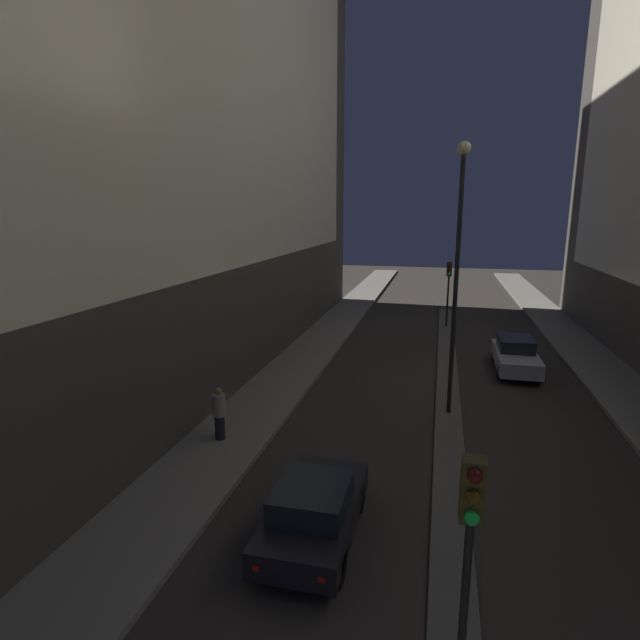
% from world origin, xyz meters
% --- Properties ---
extents(building_left, '(6.01, 38.49, 30.56)m').
position_xyz_m(building_left, '(-11.41, 19.25, 15.29)').
color(building_left, '#423D38').
rests_on(building_left, ground).
extents(median_strip, '(0.94, 35.06, 0.11)m').
position_xyz_m(median_strip, '(0.00, 18.53, 0.05)').
color(median_strip, '#56544F').
rests_on(median_strip, ground).
extents(traffic_light_near, '(0.32, 0.42, 4.15)m').
position_xyz_m(traffic_light_near, '(0.00, 4.14, 3.17)').
color(traffic_light_near, black).
rests_on(traffic_light_near, median_strip).
extents(traffic_light_mid, '(0.32, 0.42, 4.15)m').
position_xyz_m(traffic_light_mid, '(0.00, 30.28, 3.17)').
color(traffic_light_mid, black).
rests_on(traffic_light_mid, median_strip).
extents(street_lamp, '(0.47, 0.47, 9.57)m').
position_xyz_m(street_lamp, '(0.00, 15.87, 6.14)').
color(street_lamp, black).
rests_on(street_lamp, median_strip).
extents(car_left_lane, '(1.86, 4.16, 1.51)m').
position_xyz_m(car_left_lane, '(-3.08, 7.76, 0.76)').
color(car_left_lane, black).
rests_on(car_left_lane, ground).
extents(car_right_lane, '(1.80, 4.47, 1.57)m').
position_xyz_m(car_right_lane, '(3.08, 21.93, 0.79)').
color(car_right_lane, '#B2B2B7').
rests_on(car_right_lane, ground).
extents(pedestrian_on_left_sidewalk, '(0.43, 0.43, 1.75)m').
position_xyz_m(pedestrian_on_left_sidewalk, '(-7.24, 11.73, 1.08)').
color(pedestrian_on_left_sidewalk, black).
rests_on(pedestrian_on_left_sidewalk, sidewalk_left).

